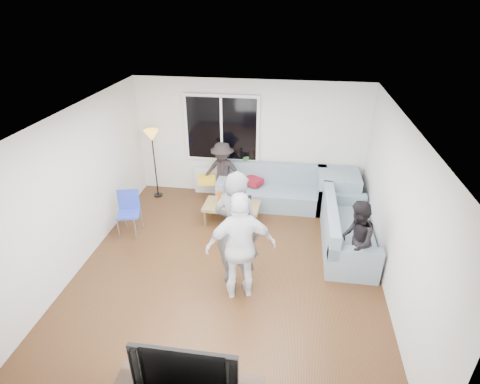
% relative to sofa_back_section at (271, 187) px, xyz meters
% --- Properties ---
extents(floor, '(5.00, 5.50, 0.04)m').
position_rel_sofa_back_section_xyz_m(floor, '(-0.54, -2.27, -0.45)').
color(floor, '#56351C').
rests_on(floor, ground).
extents(ceiling, '(5.00, 5.50, 0.04)m').
position_rel_sofa_back_section_xyz_m(ceiling, '(-0.54, -2.27, 2.20)').
color(ceiling, white).
rests_on(ceiling, ground).
extents(wall_back, '(5.00, 0.04, 2.60)m').
position_rel_sofa_back_section_xyz_m(wall_back, '(-0.54, 0.50, 0.88)').
color(wall_back, silver).
rests_on(wall_back, ground).
extents(wall_front, '(5.00, 0.04, 2.60)m').
position_rel_sofa_back_section_xyz_m(wall_front, '(-0.54, -5.04, 0.88)').
color(wall_front, silver).
rests_on(wall_front, ground).
extents(wall_left, '(0.04, 5.50, 2.60)m').
position_rel_sofa_back_section_xyz_m(wall_left, '(-3.06, -2.27, 0.88)').
color(wall_left, silver).
rests_on(wall_left, ground).
extents(wall_right, '(0.04, 5.50, 2.60)m').
position_rel_sofa_back_section_xyz_m(wall_right, '(1.98, -2.27, 0.88)').
color(wall_right, silver).
rests_on(wall_right, ground).
extents(window_frame, '(1.62, 0.06, 1.47)m').
position_rel_sofa_back_section_xyz_m(window_frame, '(-1.14, 0.42, 1.12)').
color(window_frame, white).
rests_on(window_frame, wall_back).
extents(window_glass, '(1.50, 0.02, 1.35)m').
position_rel_sofa_back_section_xyz_m(window_glass, '(-1.14, 0.38, 1.12)').
color(window_glass, black).
rests_on(window_glass, window_frame).
extents(window_mullion, '(0.05, 0.03, 1.35)m').
position_rel_sofa_back_section_xyz_m(window_mullion, '(-1.14, 0.37, 1.12)').
color(window_mullion, white).
rests_on(window_mullion, window_frame).
extents(radiator, '(1.30, 0.12, 0.62)m').
position_rel_sofa_back_section_xyz_m(radiator, '(-1.14, 0.38, -0.11)').
color(radiator, silver).
rests_on(radiator, floor).
extents(potted_plant, '(0.20, 0.16, 0.37)m').
position_rel_sofa_back_section_xyz_m(potted_plant, '(-0.63, 0.35, 0.38)').
color(potted_plant, '#2F6026').
rests_on(potted_plant, radiator).
extents(vase, '(0.18, 0.18, 0.17)m').
position_rel_sofa_back_section_xyz_m(vase, '(-1.22, 0.35, 0.28)').
color(vase, white).
rests_on(vase, radiator).
extents(sofa_back_section, '(2.30, 0.85, 0.85)m').
position_rel_sofa_back_section_xyz_m(sofa_back_section, '(0.00, 0.00, 0.00)').
color(sofa_back_section, slate).
rests_on(sofa_back_section, floor).
extents(sofa_right_section, '(2.00, 0.85, 0.85)m').
position_rel_sofa_back_section_xyz_m(sofa_right_section, '(1.48, -1.38, 0.00)').
color(sofa_right_section, slate).
rests_on(sofa_right_section, floor).
extents(sofa_corner, '(0.85, 0.85, 0.85)m').
position_rel_sofa_back_section_xyz_m(sofa_corner, '(1.38, 0.00, 0.00)').
color(sofa_corner, slate).
rests_on(sofa_corner, floor).
extents(cushion_yellow, '(0.44, 0.39, 0.14)m').
position_rel_sofa_back_section_xyz_m(cushion_yellow, '(-1.42, -0.02, 0.09)').
color(cushion_yellow, gold).
rests_on(cushion_yellow, sofa_back_section).
extents(cushion_red, '(0.46, 0.44, 0.13)m').
position_rel_sofa_back_section_xyz_m(cushion_red, '(-0.41, 0.06, 0.09)').
color(cushion_red, maroon).
rests_on(cushion_red, sofa_back_section).
extents(coffee_table, '(1.12, 0.64, 0.40)m').
position_rel_sofa_back_section_xyz_m(coffee_table, '(-0.73, -0.83, -0.22)').
color(coffee_table, '#A1834E').
rests_on(coffee_table, floor).
extents(pitcher, '(0.17, 0.17, 0.17)m').
position_rel_sofa_back_section_xyz_m(pitcher, '(-0.77, -0.91, 0.06)').
color(pitcher, maroon).
rests_on(pitcher, coffee_table).
extents(side_chair, '(0.49, 0.49, 0.86)m').
position_rel_sofa_back_section_xyz_m(side_chair, '(-2.59, -1.52, 0.01)').
color(side_chair, '#2A3EB6').
rests_on(side_chair, floor).
extents(floor_lamp, '(0.32, 0.32, 1.56)m').
position_rel_sofa_back_section_xyz_m(floor_lamp, '(-2.59, 0.03, 0.36)').
color(floor_lamp, gold).
rests_on(floor_lamp, floor).
extents(player_left, '(0.81, 0.63, 1.96)m').
position_rel_sofa_back_section_xyz_m(player_left, '(-0.35, -2.60, 0.56)').
color(player_left, '#4E4F54').
rests_on(player_left, floor).
extents(player_right, '(1.11, 0.69, 1.76)m').
position_rel_sofa_back_section_xyz_m(player_right, '(-0.25, -2.85, 0.46)').
color(player_right, silver).
rests_on(player_right, floor).
extents(spectator_right, '(0.57, 0.70, 1.36)m').
position_rel_sofa_back_section_xyz_m(spectator_right, '(1.48, -2.15, 0.25)').
color(spectator_right, black).
rests_on(spectator_right, floor).
extents(spectator_back, '(0.94, 0.61, 1.37)m').
position_rel_sofa_back_section_xyz_m(spectator_back, '(-1.07, 0.03, 0.26)').
color(spectator_back, black).
rests_on(spectator_back, floor).
extents(television, '(1.12, 0.15, 0.64)m').
position_rel_sofa_back_section_xyz_m(television, '(-0.54, -4.77, 0.34)').
color(television, black).
rests_on(television, tv_console).
extents(bottle_b, '(0.08, 0.08, 0.26)m').
position_rel_sofa_back_section_xyz_m(bottle_b, '(-0.90, -0.93, 0.10)').
color(bottle_b, '#167E1C').
rests_on(bottle_b, coffee_table).
extents(bottle_c, '(0.07, 0.07, 0.19)m').
position_rel_sofa_back_section_xyz_m(bottle_c, '(-0.72, -0.71, 0.07)').
color(bottle_c, black).
rests_on(bottle_c, coffee_table).
extents(bottle_e, '(0.07, 0.07, 0.19)m').
position_rel_sofa_back_section_xyz_m(bottle_e, '(-0.38, -0.75, 0.07)').
color(bottle_e, black).
rests_on(bottle_e, coffee_table).
extents(bottle_d, '(0.07, 0.07, 0.21)m').
position_rel_sofa_back_section_xyz_m(bottle_d, '(-0.56, -0.96, 0.08)').
color(bottle_d, orange).
rests_on(bottle_d, coffee_table).
extents(bottle_a, '(0.07, 0.07, 0.24)m').
position_rel_sofa_back_section_xyz_m(bottle_a, '(-1.00, -0.74, 0.10)').
color(bottle_a, '#F1460E').
rests_on(bottle_a, coffee_table).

